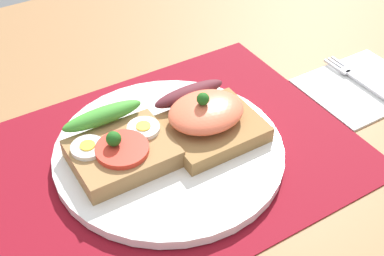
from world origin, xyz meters
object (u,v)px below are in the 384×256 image
fork (361,81)px  plate (169,151)px  sandwich_egg_tomato (119,147)px  napkin (361,86)px  sandwich_salmon (208,119)px

fork → plate: bearing=177.1°
plate → sandwich_egg_tomato: size_ratio=2.42×
plate → napkin: (27.95, -1.74, -0.56)cm
napkin → fork: bearing=57.7°
plate → sandwich_salmon: size_ratio=2.39×
sandwich_salmon → fork: bearing=-3.3°
fork → sandwich_egg_tomato: bearing=175.2°
plate → napkin: 28.01cm
plate → sandwich_salmon: bearing=-1.3°
sandwich_salmon → napkin: (22.93, -1.63, -3.15)cm
plate → fork: size_ratio=1.89×
sandwich_egg_tomato → napkin: (33.16, -3.13, -2.67)cm
plate → fork: 28.19cm
sandwich_egg_tomato → fork: 33.55cm
plate → sandwich_egg_tomato: bearing=165.1°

